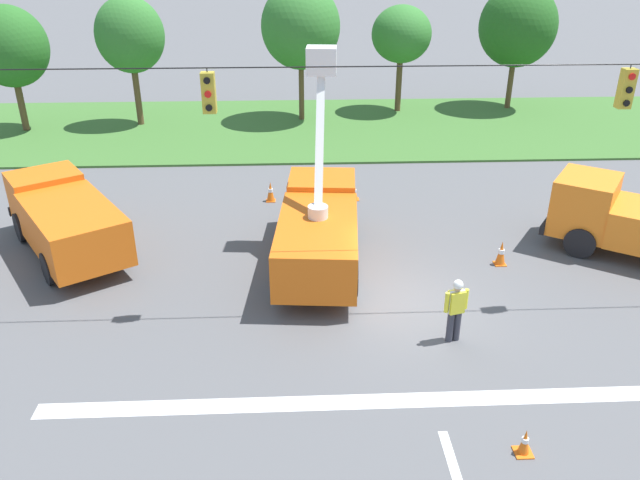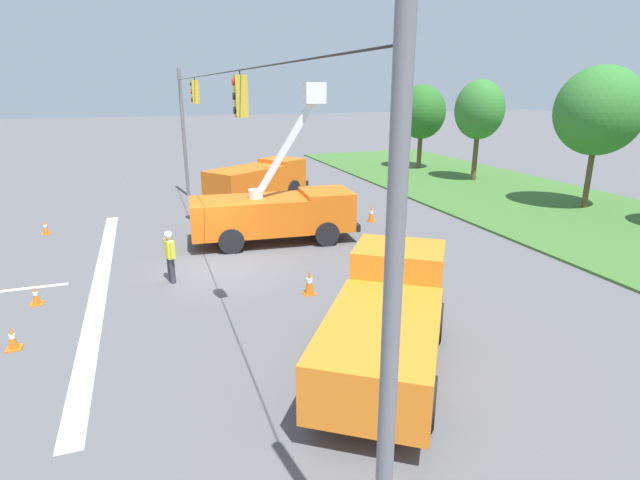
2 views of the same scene
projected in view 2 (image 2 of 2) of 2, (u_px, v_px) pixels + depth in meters
name	position (u px, v px, depth m)	size (l,w,h in m)	color
ground_plane	(222.00, 266.00, 18.08)	(200.00, 200.00, 0.00)	#565659
grass_verge	(601.00, 222.00, 23.76)	(56.00, 12.00, 0.10)	#3D6B2D
lane_markings	(52.00, 285.00, 16.32)	(17.60, 15.25, 0.01)	silver
signal_gantry	(215.00, 148.00, 16.81)	(26.20, 0.33, 7.20)	slate
tree_far_west	(422.00, 112.00, 37.95)	(3.84, 3.50, 6.38)	brown
tree_west	(479.00, 110.00, 32.85)	(3.54, 3.04, 6.69)	brown
tree_centre	(599.00, 111.00, 25.02)	(4.18, 4.39, 7.29)	brown
utility_truck_bucket_lift	(276.00, 211.00, 20.55)	(2.89, 6.92, 6.40)	orange
utility_truck_support_near	(388.00, 319.00, 11.33)	(6.34, 5.37, 2.36)	orange
utility_truck_support_far	(258.00, 179.00, 28.28)	(5.36, 6.49, 2.14)	orange
road_worker	(170.00, 254.00, 16.34)	(0.63, 0.34, 1.77)	#383842
traffic_cone_foreground_right	(12.00, 339.00, 12.30)	(0.36, 0.36, 0.60)	orange
traffic_cone_mid_left	(371.00, 213.00, 23.97)	(0.36, 0.36, 0.80)	orange
traffic_cone_mid_right	(309.00, 282.00, 15.55)	(0.36, 0.36, 0.80)	orange
traffic_cone_near_bucket	(404.00, 233.00, 21.03)	(0.36, 0.36, 0.65)	orange
traffic_cone_lane_edge_a	(36.00, 295.00, 14.84)	(0.36, 0.36, 0.60)	orange
traffic_cone_lane_edge_b	(45.00, 227.00, 21.94)	(0.36, 0.36, 0.64)	orange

